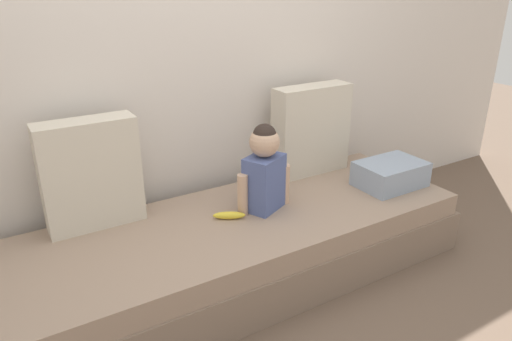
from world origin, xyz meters
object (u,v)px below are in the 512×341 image
Objects in this scene: couch at (245,247)px; banana at (229,215)px; throw_pillow_right at (311,130)px; folded_blanket at (390,174)px; toddler at (264,169)px; throw_pillow_left at (91,174)px.

banana is at bearing 163.92° from couch.
throw_pillow_right is 1.41× the size of folded_blanket.
couch is at bearing -166.90° from toddler.
toddler is 0.31m from banana.
throw_pillow_left is 1.15× the size of toddler.
banana is at bearing -26.92° from throw_pillow_left.
folded_blanket is at bearing -7.13° from banana.
banana reaches higher than couch.
banana is at bearing -177.23° from toddler.
couch is 14.59× the size of banana.
couch is 1.00m from folded_blanket.
toddler is at bearing -19.66° from throw_pillow_left.
throw_pillow_right is (1.36, 0.00, 0.01)m from throw_pillow_left.
folded_blanket reaches higher than couch.
folded_blanket reaches higher than banana.
throw_pillow_right is 0.62m from toddler.
folded_blanket is (0.28, -0.44, -0.21)m from throw_pillow_right.
folded_blanket is (0.96, -0.11, 0.26)m from couch.
throw_pillow_right is 0.56m from folded_blanket.
toddler is at bearing 170.20° from folded_blanket.
couch is 0.44m from toddler.
throw_pillow_left is at bearing 160.34° from toddler.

